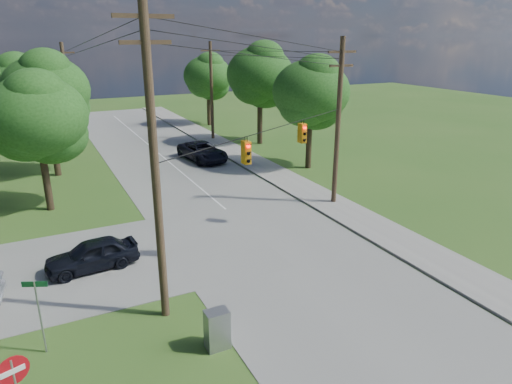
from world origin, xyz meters
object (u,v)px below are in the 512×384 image
car_main_north (202,151)px  do_not_enter_sign (15,380)px  pole_ne (338,121)px  pole_north_e (212,91)px  control_cabinet (217,329)px  pole_north_w (68,98)px  pole_sw (155,163)px  car_cross_dark (92,254)px

car_main_north → do_not_enter_sign: size_ratio=2.22×
pole_ne → do_not_enter_sign: bearing=-148.1°
pole_ne → car_main_north: pole_ne is taller
pole_north_e → car_main_north: (-4.04, -7.87, -4.30)m
pole_north_e → do_not_enter_sign: 38.49m
car_main_north → control_cabinet: (-8.36, -24.54, -0.09)m
pole_ne → pole_north_w: (-13.90, 22.00, -0.34)m
pole_sw → pole_north_w: 29.62m
pole_ne → car_main_north: bearing=105.9°
pole_north_w → car_cross_dark: pole_north_w is taller
pole_sw → do_not_enter_sign: (-5.08, -3.95, -4.35)m
pole_north_e → control_cabinet: 34.98m
pole_ne → car_cross_dark: (-15.54, -2.41, -4.71)m
pole_ne → car_cross_dark: size_ratio=2.49×
pole_sw → car_cross_dark: (-2.04, 5.19, -5.48)m
control_cabinet → do_not_enter_sign: (-6.18, -1.15, 1.13)m
pole_north_w → car_main_north: bearing=-38.6°
pole_north_e → car_main_north: size_ratio=1.74×
pole_north_w → do_not_enter_sign: pole_north_w is taller
pole_sw → do_not_enter_sign: 7.77m
pole_ne → control_cabinet: 16.87m
car_cross_dark → do_not_enter_sign: size_ratio=1.63×
pole_north_e → do_not_enter_sign: pole_north_e is taller
pole_sw → pole_north_w: (-0.40, 29.60, -1.10)m
pole_north_w → control_cabinet: 32.74m
pole_ne → car_cross_dark: bearing=-171.2°
pole_sw → do_not_enter_sign: bearing=-142.1°
do_not_enter_sign → pole_north_e: bearing=42.2°
pole_ne → car_main_north: size_ratio=1.82×
pole_north_e → pole_north_w: same height
pole_north_e → car_cross_dark: (-15.54, -24.41, -4.38)m
car_cross_dark → do_not_enter_sign: bearing=-23.3°
control_cabinet → car_main_north: bearing=71.2°
pole_north_w → do_not_enter_sign: 34.04m
car_cross_dark → do_not_enter_sign: (-3.04, -9.14, 1.12)m
car_cross_dark → car_main_north: size_ratio=0.73×
car_cross_dark → pole_north_e: bearing=142.6°
pole_ne → control_cabinet: pole_ne is taller
pole_sw → pole_ne: 15.51m
pole_sw → do_not_enter_sign: pole_sw is taller
pole_sw → pole_north_w: bearing=90.8°
pole_north_w → do_not_enter_sign: bearing=-97.9°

